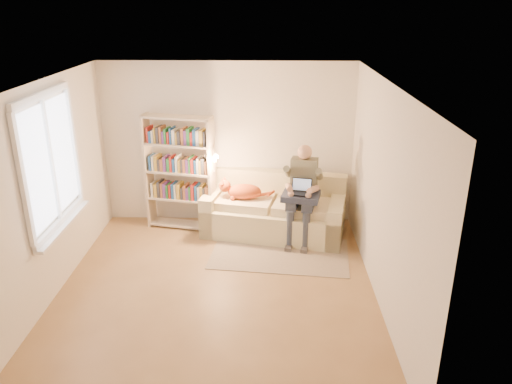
{
  "coord_description": "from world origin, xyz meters",
  "views": [
    {
      "loc": [
        0.64,
        -5.44,
        3.46
      ],
      "look_at": [
        0.48,
        1.0,
        0.97
      ],
      "focal_mm": 35.0,
      "sensor_mm": 36.0,
      "label": 1
    }
  ],
  "objects_px": {
    "laptop": "(301,189)",
    "bookshelf": "(180,167)",
    "person": "(302,188)",
    "sofa": "(274,213)",
    "cat": "(240,191)"
  },
  "relations": [
    {
      "from": "laptop",
      "to": "bookshelf",
      "type": "distance_m",
      "value": 1.93
    },
    {
      "from": "sofa",
      "to": "bookshelf",
      "type": "xyz_separation_m",
      "value": [
        -1.48,
        0.15,
        0.68
      ]
    },
    {
      "from": "bookshelf",
      "to": "cat",
      "type": "bearing_deg",
      "value": 1.22
    },
    {
      "from": "bookshelf",
      "to": "sofa",
      "type": "bearing_deg",
      "value": 6.09
    },
    {
      "from": "sofa",
      "to": "person",
      "type": "distance_m",
      "value": 0.7
    },
    {
      "from": "cat",
      "to": "bookshelf",
      "type": "bearing_deg",
      "value": -178.78
    },
    {
      "from": "sofa",
      "to": "laptop",
      "type": "relative_size",
      "value": 6.79
    },
    {
      "from": "laptop",
      "to": "bookshelf",
      "type": "xyz_separation_m",
      "value": [
        -1.86,
        0.52,
        0.15
      ]
    },
    {
      "from": "person",
      "to": "bookshelf",
      "type": "height_order",
      "value": "bookshelf"
    },
    {
      "from": "person",
      "to": "bookshelf",
      "type": "xyz_separation_m",
      "value": [
        -1.89,
        0.4,
        0.18
      ]
    },
    {
      "from": "person",
      "to": "laptop",
      "type": "bearing_deg",
      "value": -94.39
    },
    {
      "from": "person",
      "to": "laptop",
      "type": "distance_m",
      "value": 0.12
    },
    {
      "from": "sofa",
      "to": "bookshelf",
      "type": "distance_m",
      "value": 1.64
    },
    {
      "from": "person",
      "to": "sofa",
      "type": "bearing_deg",
      "value": 160.51
    },
    {
      "from": "bookshelf",
      "to": "person",
      "type": "bearing_deg",
      "value": -0.03
    }
  ]
}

